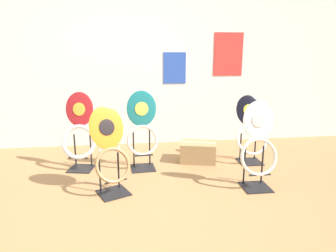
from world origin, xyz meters
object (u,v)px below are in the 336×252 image
object	(u,v)px
toilet_seat_display_crimson_swirl	(79,137)
storage_box	(198,152)
toilet_seat_display_jazz_black	(251,132)
toilet_seat_display_orange_sun	(110,153)
toilet_seat_display_white_plain	(258,148)
toilet_seat_display_teal_sax	(142,132)

from	to	relation	value
toilet_seat_display_crimson_swirl	storage_box	xyz separation A→B (m)	(1.45, 0.08, -0.28)
toilet_seat_display_jazz_black	storage_box	distance (m)	0.70
toilet_seat_display_orange_sun	toilet_seat_display_white_plain	world-z (taller)	toilet_seat_display_white_plain
toilet_seat_display_teal_sax	toilet_seat_display_white_plain	distance (m)	1.31
toilet_seat_display_orange_sun	toilet_seat_display_jazz_black	bearing A→B (deg)	21.24
toilet_seat_display_jazz_black	toilet_seat_display_teal_sax	bearing A→B (deg)	-177.06
toilet_seat_display_white_plain	toilet_seat_display_crimson_swirl	distance (m)	2.01
toilet_seat_display_jazz_black	toilet_seat_display_white_plain	xyz separation A→B (m)	(-0.23, -0.74, 0.04)
toilet_seat_display_white_plain	toilet_seat_display_crimson_swirl	world-z (taller)	toilet_seat_display_crimson_swirl
toilet_seat_display_orange_sun	toilet_seat_display_jazz_black	size ratio (longest dim) A/B	1.03
toilet_seat_display_teal_sax	toilet_seat_display_jazz_black	size ratio (longest dim) A/B	1.13
toilet_seat_display_jazz_black	toilet_seat_display_crimson_swirl	world-z (taller)	toilet_seat_display_crimson_swirl
toilet_seat_display_white_plain	storage_box	distance (m)	0.98
toilet_seat_display_teal_sax	toilet_seat_display_orange_sun	xyz separation A→B (m)	(-0.34, -0.59, -0.05)
storage_box	toilet_seat_display_jazz_black	bearing A→B (deg)	-8.24
storage_box	toilet_seat_display_white_plain	bearing A→B (deg)	-63.67
toilet_seat_display_jazz_black	toilet_seat_display_crimson_swirl	distance (m)	2.09
toilet_seat_display_jazz_black	toilet_seat_display_orange_sun	bearing A→B (deg)	-158.76
toilet_seat_display_white_plain	storage_box	xyz separation A→B (m)	(-0.41, 0.84, -0.30)
toilet_seat_display_teal_sax	toilet_seat_display_crimson_swirl	world-z (taller)	toilet_seat_display_teal_sax
toilet_seat_display_jazz_black	toilet_seat_display_white_plain	distance (m)	0.78
toilet_seat_display_orange_sun	toilet_seat_display_crimson_swirl	distance (m)	0.78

